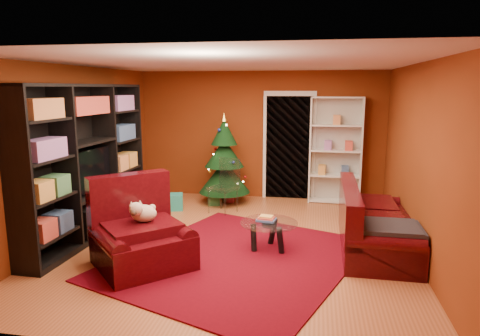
% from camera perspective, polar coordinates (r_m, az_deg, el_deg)
% --- Properties ---
extents(floor, '(5.00, 5.50, 0.05)m').
position_cam_1_polar(floor, '(6.48, -0.63, -10.04)').
color(floor, '#9B4F2A').
rests_on(floor, ground).
extents(ceiling, '(5.00, 5.50, 0.05)m').
position_cam_1_polar(ceiling, '(6.07, -0.69, 14.07)').
color(ceiling, silver).
rests_on(ceiling, wall_back).
extents(wall_back, '(5.00, 0.05, 2.60)m').
position_cam_1_polar(wall_back, '(8.85, 2.72, 4.40)').
color(wall_back, maroon).
rests_on(wall_back, ground).
extents(wall_left, '(0.05, 5.50, 2.60)m').
position_cam_1_polar(wall_left, '(7.05, -21.27, 2.07)').
color(wall_left, maroon).
rests_on(wall_left, ground).
extents(wall_right, '(0.05, 5.50, 2.60)m').
position_cam_1_polar(wall_right, '(6.18, 22.99, 0.84)').
color(wall_right, maroon).
rests_on(wall_right, ground).
extents(doorway, '(1.06, 0.60, 2.16)m').
position_cam_1_polar(doorway, '(8.78, 6.55, 2.65)').
color(doorway, black).
rests_on(doorway, floor).
extents(rug, '(3.77, 4.04, 0.02)m').
position_cam_1_polar(rug, '(5.86, -0.35, -11.97)').
color(rug, '#58030F').
rests_on(rug, floor).
extents(media_unit, '(0.54, 3.04, 2.32)m').
position_cam_1_polar(media_unit, '(6.86, -19.85, 0.75)').
color(media_unit, black).
rests_on(media_unit, floor).
extents(christmas_tree, '(1.18, 1.18, 1.80)m').
position_cam_1_polar(christmas_tree, '(8.41, -2.10, 1.12)').
color(christmas_tree, black).
rests_on(christmas_tree, floor).
extents(gift_box_teal, '(0.37, 0.37, 0.30)m').
position_cam_1_polar(gift_box_teal, '(8.16, -8.69, -4.48)').
color(gift_box_teal, teal).
rests_on(gift_box_teal, floor).
extents(gift_box_green, '(0.28, 0.28, 0.23)m').
position_cam_1_polar(gift_box_green, '(8.43, -3.51, -4.12)').
color(gift_box_green, '#1E5125').
rests_on(gift_box_green, floor).
extents(gift_box_red, '(0.21, 0.21, 0.20)m').
position_cam_1_polar(gift_box_red, '(8.61, -1.43, -3.90)').
color(gift_box_red, '#A32539').
rests_on(gift_box_red, floor).
extents(white_bookshelf, '(1.01, 0.40, 2.15)m').
position_cam_1_polar(white_bookshelf, '(8.61, 12.61, 2.27)').
color(white_bookshelf, white).
rests_on(white_bookshelf, floor).
extents(armchair, '(1.68, 1.68, 0.93)m').
position_cam_1_polar(armchair, '(5.62, -12.92, -8.31)').
color(armchair, black).
rests_on(armchair, rug).
extents(dog, '(0.50, 0.49, 0.30)m').
position_cam_1_polar(dog, '(5.61, -12.72, -5.90)').
color(dog, beige).
rests_on(dog, armchair).
extents(sofa, '(0.99, 2.14, 0.91)m').
position_cam_1_polar(sofa, '(6.39, 17.77, -6.30)').
color(sofa, black).
rests_on(sofa, rug).
extents(coffee_table, '(0.91, 0.91, 0.50)m').
position_cam_1_polar(coffee_table, '(6.11, 3.87, -9.01)').
color(coffee_table, gray).
rests_on(coffee_table, rug).
extents(acrylic_chair, '(0.63, 0.65, 0.90)m').
position_cam_1_polar(acrylic_chair, '(7.82, -2.30, -2.77)').
color(acrylic_chair, '#66605B').
rests_on(acrylic_chair, rug).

